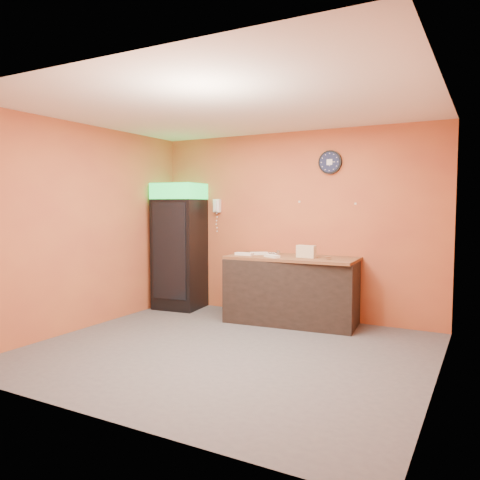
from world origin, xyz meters
The scene contains 15 objects.
floor centered at (0.00, 0.00, 0.00)m, with size 4.50×4.50×0.00m, color #47474C.
back_wall centered at (0.00, 2.00, 1.40)m, with size 4.50×0.02×2.80m, color #C06736.
left_wall centered at (-2.25, 0.00, 1.40)m, with size 0.02×4.00×2.80m, color #C06736.
right_wall centered at (2.25, 0.00, 1.40)m, with size 0.02×4.00×2.80m, color #C06736.
ceiling centered at (0.00, 0.00, 2.80)m, with size 4.50×4.00×0.02m, color white.
beverage_cooler centered at (-1.86, 1.60, 1.00)m, with size 0.79×0.80×2.05m.
prep_counter centered at (0.16, 1.59, 0.46)m, with size 1.84×0.82×0.92m, color black.
wall_clock centered at (0.58, 1.97, 2.32)m, with size 0.34×0.06×0.34m.
wall_phone centered at (-1.32, 1.95, 1.69)m, with size 0.12×0.10×0.21m.
butcher_paper centered at (0.16, 1.59, 0.94)m, with size 1.85×0.85×0.04m, color brown.
sub_roll_stack centered at (0.39, 1.53, 1.05)m, with size 0.28×0.13×0.17m.
wrapped_sandwich_left centered at (-0.53, 1.41, 0.98)m, with size 0.27×0.10×0.04m, color silver.
wrapped_sandwich_mid centered at (-0.05, 1.35, 0.98)m, with size 0.26×0.10×0.04m, color silver.
wrapped_sandwich_right centered at (-0.37, 1.58, 0.98)m, with size 0.26×0.10×0.04m, color silver.
kitchen_tool centered at (-0.14, 1.76, 0.99)m, with size 0.06×0.06×0.06m, color silver.
Camera 1 is at (2.67, -4.64, 1.70)m, focal length 35.00 mm.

